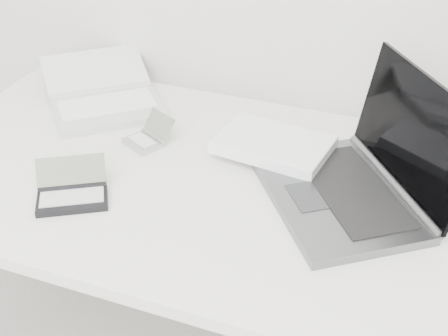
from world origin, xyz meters
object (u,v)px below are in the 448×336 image
(palmtop_charcoal, at_px, (72,193))
(desk, at_px, (243,200))
(laptop_large, at_px, (334,169))
(netbook_open_white, at_px, (104,98))

(palmtop_charcoal, bearing_deg, desk, -0.87)
(laptop_large, distance_m, netbook_open_white, 0.69)
(desk, distance_m, laptop_large, 0.22)
(netbook_open_white, xyz_separation_m, palmtop_charcoal, (0.16, -0.41, -0.01))
(netbook_open_white, height_order, palmtop_charcoal, netbook_open_white)
(netbook_open_white, bearing_deg, palmtop_charcoal, -109.98)
(laptop_large, height_order, netbook_open_white, laptop_large)
(laptop_large, bearing_deg, desk, -106.46)
(desk, relative_size, netbook_open_white, 3.44)
(palmtop_charcoal, bearing_deg, laptop_large, -4.32)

